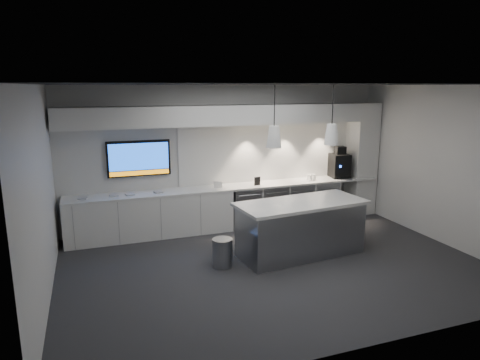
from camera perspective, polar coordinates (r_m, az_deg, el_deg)
name	(u,v)px	position (r m, az deg, el deg)	size (l,w,h in m)	color
floor	(274,265)	(7.43, 4.62, -11.24)	(7.00, 7.00, 0.00)	#2C2C2E
ceiling	(278,84)	(6.81, 5.06, 12.58)	(7.00, 7.00, 0.00)	black
wall_back	(228,156)	(9.26, -1.58, 3.24)	(7.00, 7.00, 0.00)	silver
wall_front	(371,225)	(4.88, 17.11, -5.74)	(7.00, 7.00, 0.00)	silver
wall_left	(40,197)	(6.40, -25.08, -2.11)	(7.00, 7.00, 0.00)	silver
wall_right	(445,166)	(8.98, 25.63, 1.73)	(7.00, 7.00, 0.00)	silver
back_counter	(233,187)	(9.08, -0.92, -0.94)	(6.80, 0.65, 0.04)	silver
left_base_cabinets	(151,215)	(8.81, -11.79, -4.65)	(3.30, 0.63, 0.86)	silver
fridge_unit_a	(244,207)	(9.27, 0.55, -3.56)	(0.60, 0.61, 0.85)	gray
fridge_unit_b	(271,204)	(9.50, 4.13, -3.19)	(0.60, 0.61, 0.85)	gray
fridge_unit_c	(296,201)	(9.76, 7.52, -2.84)	(0.60, 0.61, 0.85)	gray
fridge_unit_d	(321,199)	(10.06, 10.72, -2.50)	(0.60, 0.61, 0.85)	gray
backsplash	(279,151)	(9.67, 5.24, 3.88)	(4.60, 0.03, 1.30)	silver
soffit	(232,115)	(8.87, -1.01, 8.69)	(6.90, 0.60, 0.40)	silver
column	(361,159)	(10.47, 15.87, 2.73)	(0.55, 0.55, 2.60)	silver
wall_tv	(139,158)	(8.80, -13.33, 2.82)	(1.25, 0.07, 0.72)	black
island	(301,228)	(7.77, 8.07, -6.34)	(2.40, 1.22, 0.98)	gray
bin	(222,253)	(7.28, -2.36, -9.64)	(0.34, 0.34, 0.48)	gray
coffee_machine	(339,165)	(10.16, 13.13, 2.01)	(0.47, 0.62, 0.72)	black
sign_black	(257,181)	(9.14, 2.31, -0.15)	(0.14, 0.02, 0.18)	black
sign_white	(218,185)	(8.90, -2.96, -0.62)	(0.18, 0.02, 0.14)	silver
cup_cluster	(311,177)	(9.72, 9.49, 0.34)	(0.16, 0.16, 0.14)	white
tray_a	(83,198)	(8.56, -20.22, -2.31)	(0.16, 0.16, 0.03)	#A2A2A2
tray_b	(114,195)	(8.60, -16.47, -1.99)	(0.16, 0.16, 0.03)	#A2A2A2
tray_c	(130,194)	(8.60, -14.49, -1.87)	(0.16, 0.16, 0.03)	#A2A2A2
tray_d	(158,192)	(8.66, -10.82, -1.59)	(0.16, 0.16, 0.03)	#A2A2A2
pendant_left	(274,137)	(7.16, 4.55, 5.79)	(0.26, 0.26, 1.06)	silver
pendant_right	(332,134)	(7.68, 12.11, 6.00)	(0.26, 0.26, 1.06)	silver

